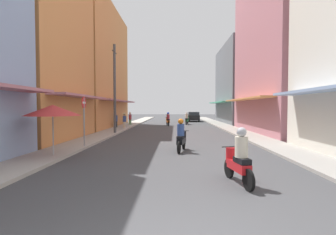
{
  "coord_description": "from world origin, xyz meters",
  "views": [
    {
      "loc": [
        0.03,
        -3.16,
        2.1
      ],
      "look_at": [
        -0.52,
        16.14,
        1.35
      ],
      "focal_mm": 27.38,
      "sensor_mm": 36.0,
      "label": 1
    }
  ],
  "objects": [
    {
      "name": "ground_plane",
      "position": [
        0.0,
        21.42,
        0.0
      ],
      "size": [
        111.86,
        111.86,
        0.0
      ],
      "primitive_type": "plane",
      "color": "#424244"
    },
    {
      "name": "sidewalk_left",
      "position": [
        -5.4,
        21.42,
        0.06
      ],
      "size": [
        1.86,
        58.85,
        0.12
      ],
      "primitive_type": "cube",
      "color": "#ADA89E",
      "rests_on": "ground"
    },
    {
      "name": "sidewalk_right",
      "position": [
        5.4,
        21.42,
        0.06
      ],
      "size": [
        1.86,
        58.85,
        0.12
      ],
      "primitive_type": "cube",
      "color": "#9E9991",
      "rests_on": "ground"
    },
    {
      "name": "building_left_mid",
      "position": [
        -9.32,
        12.75,
        5.6
      ],
      "size": [
        7.05,
        8.02,
        11.2
      ],
      "color": "#D88C4C",
      "rests_on": "ground"
    },
    {
      "name": "building_left_far",
      "position": [
        -9.32,
        23.98,
        6.34
      ],
      "size": [
        7.05,
        13.69,
        12.68
      ],
      "color": "#D88C4C",
      "rests_on": "ground"
    },
    {
      "name": "building_right_mid",
      "position": [
        9.32,
        18.27,
        7.96
      ],
      "size": [
        7.05,
        12.04,
        15.94
      ],
      "color": "#B7727F",
      "rests_on": "ground"
    },
    {
      "name": "building_right_far",
      "position": [
        9.32,
        31.32,
        5.14
      ],
      "size": [
        7.05,
        12.14,
        10.29
      ],
      "color": "slate",
      "rests_on": "ground"
    },
    {
      "name": "motorbike_green",
      "position": [
        1.47,
        28.48,
        0.7
      ],
      "size": [
        0.62,
        1.79,
        1.58
      ],
      "color": "black",
      "rests_on": "ground"
    },
    {
      "name": "motorbike_black",
      "position": [
        0.32,
        9.02,
        0.7
      ],
      "size": [
        0.63,
        1.79,
        1.58
      ],
      "color": "black",
      "rests_on": "ground"
    },
    {
      "name": "motorbike_orange",
      "position": [
        -0.83,
        26.2,
        0.7
      ],
      "size": [
        0.6,
        1.79,
        1.58
      ],
      "color": "black",
      "rests_on": "ground"
    },
    {
      "name": "motorbike_red",
      "position": [
        1.76,
        3.83,
        0.7
      ],
      "size": [
        0.61,
        1.79,
        1.58
      ],
      "color": "black",
      "rests_on": "ground"
    },
    {
      "name": "parked_car",
      "position": [
        2.85,
        35.65,
        0.74
      ],
      "size": [
        2.1,
        4.23,
        1.45
      ],
      "color": "black",
      "rests_on": "ground"
    },
    {
      "name": "pedestrian_foreground",
      "position": [
        -5.28,
        26.67,
        0.77
      ],
      "size": [
        0.34,
        0.34,
        1.56
      ],
      "color": "#598C59",
      "rests_on": "ground"
    },
    {
      "name": "pedestrian_crossing",
      "position": [
        -5.96,
        22.38,
        0.79
      ],
      "size": [
        0.34,
        0.34,
        1.58
      ],
      "color": "#262628",
      "rests_on": "ground"
    },
    {
      "name": "pedestrian_midway",
      "position": [
        -4.99,
        21.9,
        0.91
      ],
      "size": [
        0.44,
        0.44,
        1.61
      ],
      "color": "beige",
      "rests_on": "ground"
    },
    {
      "name": "vendor_umbrella",
      "position": [
        -5.04,
        7.28,
        1.98
      ],
      "size": [
        2.27,
        2.27,
        2.21
      ],
      "color": "#99999E",
      "rests_on": "ground"
    },
    {
      "name": "utility_pole",
      "position": [
        -4.72,
        16.79,
        3.59
      ],
      "size": [
        0.2,
        1.2,
        7.02
      ],
      "color": "#4C4C4F",
      "rests_on": "ground"
    },
    {
      "name": "street_sign_no_entry",
      "position": [
        -4.62,
        9.73,
        1.72
      ],
      "size": [
        0.07,
        0.6,
        2.65
      ],
      "color": "gray",
      "rests_on": "ground"
    }
  ]
}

